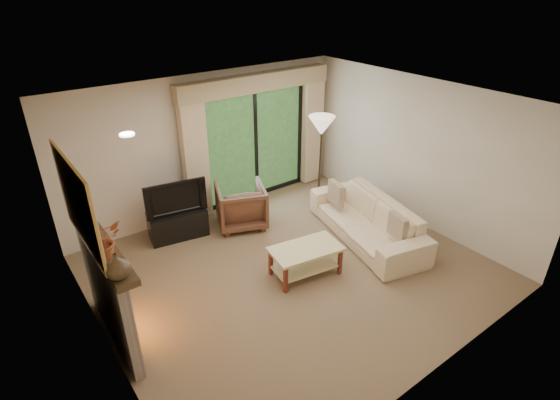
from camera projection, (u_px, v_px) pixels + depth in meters
floor at (292, 270)px, 6.77m from camera, size 5.50×5.50×0.00m
ceiling at (294, 105)px, 5.56m from camera, size 5.50×5.50×0.00m
wall_back at (208, 145)px, 7.94m from camera, size 5.00×0.00×5.00m
wall_front at (446, 286)px, 4.38m from camera, size 5.00×0.00×5.00m
wall_left at (92, 265)px, 4.71m from camera, size 0.00×5.00×5.00m
wall_right at (416, 153)px, 7.61m from camera, size 0.00×5.00×5.00m
fireplace at (108, 295)px, 5.20m from camera, size 0.24×1.70×1.37m
mirror at (78, 204)px, 4.57m from camera, size 0.07×1.45×1.02m
sliding_door at (255, 145)px, 8.52m from camera, size 2.26×0.10×2.16m
curtain_left at (195, 157)px, 7.69m from camera, size 0.45×0.18×2.35m
curtain_right at (312, 128)px, 9.11m from camera, size 0.45×0.18×2.35m
cornice at (256, 83)px, 7.89m from camera, size 3.20×0.24×0.32m
media_console at (178, 224)px, 7.52m from camera, size 1.04×0.60×0.49m
tv at (174, 196)px, 7.27m from camera, size 1.03×0.31×0.59m
armchair at (241, 206)px, 7.80m from camera, size 1.09×1.11×0.78m
sofa at (367, 220)px, 7.44m from camera, size 1.48×2.57×0.71m
pillow_near at (398, 226)px, 6.79m from camera, size 0.19×0.39×0.38m
pillow_far at (336, 194)px, 7.78m from camera, size 0.20×0.43×0.41m
coffee_table at (305, 261)px, 6.57m from camera, size 1.14×0.74×0.48m
floor_lamp at (320, 163)px, 8.20m from camera, size 0.55×0.55×1.82m
vase at (117, 266)px, 4.34m from camera, size 0.30×0.30×0.28m
branches at (102, 241)px, 4.61m from camera, size 0.48×0.45×0.43m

